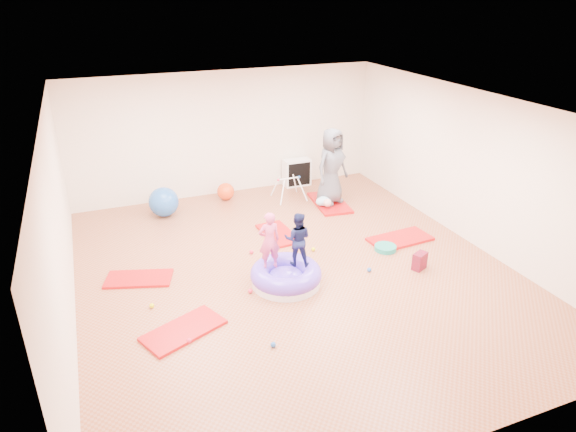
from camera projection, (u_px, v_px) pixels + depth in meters
name	position (u px, v px, depth m)	size (l,w,h in m)	color
room	(295.00, 195.00, 8.18)	(7.01, 8.01, 2.81)	#9F644B
gym_mat_front_left	(184.00, 330.00, 7.20)	(1.13, 0.57, 0.05)	red
gym_mat_mid_left	(139.00, 279.00, 8.47)	(1.06, 0.53, 0.04)	red
gym_mat_center_back	(278.00, 234.00, 10.01)	(1.07, 0.54, 0.04)	red
gym_mat_right	(400.00, 239.00, 9.79)	(1.20, 0.60, 0.05)	red
gym_mat_rear_right	(330.00, 203.00, 11.43)	(1.31, 0.65, 0.05)	red
inflatable_cushion	(286.00, 276.00, 8.32)	(1.16, 1.16, 0.37)	white
child_pink	(269.00, 238.00, 8.07)	(0.35, 0.23, 0.97)	#D8467D
child_navy	(298.00, 236.00, 8.18)	(0.44, 0.34, 0.91)	#141943
adult_caregiver	(332.00, 166.00, 11.06)	(0.82, 0.53, 1.67)	#50525B
infant	(325.00, 201.00, 11.14)	(0.37, 0.38, 0.22)	#A3D5F1
ball_pit_balls	(270.00, 281.00, 8.36)	(3.67, 2.69, 0.08)	#EE2448
exercise_ball_blue	(164.00, 202.00, 10.73)	(0.62, 0.62, 0.62)	blue
exercise_ball_orange	(226.00, 191.00, 11.60)	(0.39, 0.39, 0.39)	#F34616
infant_play_gym	(289.00, 185.00, 11.54)	(0.68, 0.64, 0.52)	white
cube_shelf	(297.00, 172.00, 12.39)	(0.65, 0.32, 0.65)	white
balance_disc	(385.00, 248.00, 9.42)	(0.40, 0.40, 0.09)	#1A8E7C
backpack	(420.00, 261.00, 8.75)	(0.26, 0.16, 0.30)	#AB0128
yellow_toy	(186.00, 327.00, 7.28)	(0.21, 0.21, 0.03)	#E3E900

